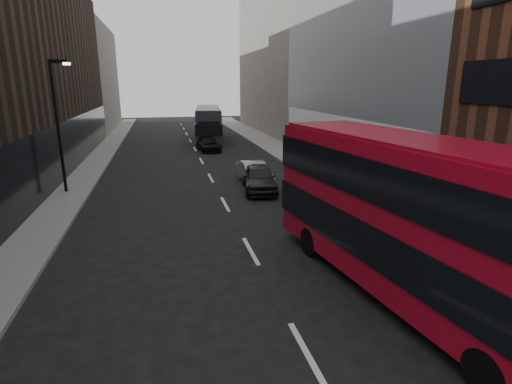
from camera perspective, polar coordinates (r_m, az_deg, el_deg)
sidewalk_right at (r=32.56m, az=5.66°, el=4.80°), size 3.00×80.00×0.15m
sidewalk_left at (r=31.26m, az=-22.38°, el=3.28°), size 2.00×80.00×0.15m
building_modern_block at (r=30.22m, az=16.58°, el=22.19°), size 5.03×22.00×20.00m
building_victorian at (r=51.44m, az=3.09°, el=19.39°), size 6.50×24.00×21.00m
building_left_mid at (r=36.32m, az=-27.97°, el=15.23°), size 5.00×24.00×14.00m
building_left_far at (r=57.92m, az=-22.55°, el=14.71°), size 5.00×20.00×13.00m
street_lamp at (r=23.94m, az=-26.39°, el=9.46°), size 1.06×0.22×7.00m
red_bus at (r=11.68m, az=21.53°, el=-2.91°), size 4.16×11.51×4.56m
grey_bus at (r=43.03m, az=-6.81°, el=9.75°), size 3.74×11.05×3.51m
car_a at (r=22.74m, az=0.48°, el=2.04°), size 2.37×4.62×1.51m
car_b at (r=24.47m, az=-0.27°, el=2.77°), size 1.65×4.08×1.32m
car_c at (r=36.89m, az=-6.85°, el=6.85°), size 2.10×4.39×1.23m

